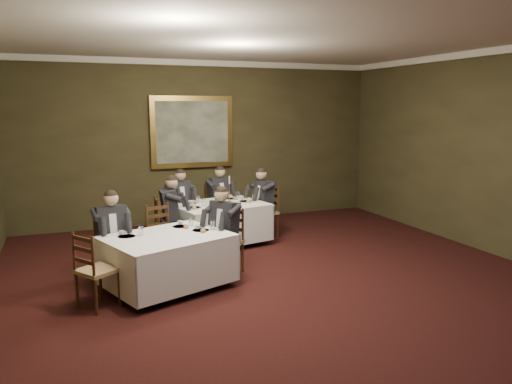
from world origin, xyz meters
TOP-DOWN VIEW (x-y plane):
  - ground at (0.00, 0.00)m, footprint 10.00×10.00m
  - ceiling at (0.00, 0.00)m, footprint 8.00×10.00m
  - back_wall at (0.00, 5.00)m, footprint 8.00×0.10m
  - crown_molding at (0.00, 0.00)m, footprint 8.00×10.00m
  - table_main at (-0.24, 3.00)m, footprint 1.86×1.56m
  - table_second at (-1.59, 1.06)m, footprint 1.96×1.73m
  - chair_main_backleft at (-0.85, 3.72)m, footprint 0.56×0.55m
  - diner_main_backleft at (-0.84, 3.71)m, footprint 0.54×0.59m
  - chair_main_backright at (0.01, 3.91)m, footprint 0.54×0.52m
  - diner_main_backright at (0.01, 3.89)m, footprint 0.52×0.57m
  - chair_main_endleft at (-1.25, 2.78)m, footprint 0.44×0.46m
  - diner_main_endleft at (-1.24, 2.78)m, footprint 0.50×0.43m
  - chair_main_endright at (0.77, 3.21)m, footprint 0.48×0.49m
  - diner_main_endright at (0.75, 3.21)m, footprint 0.53×0.46m
  - chair_sec_backleft at (-2.29, 1.70)m, footprint 0.50×0.48m
  - diner_sec_backleft at (-2.29, 1.69)m, footprint 0.47×0.54m
  - chair_sec_backright at (-1.47, 2.00)m, footprint 0.55×0.54m
  - chair_sec_endright at (-0.62, 1.41)m, footprint 0.60×0.60m
  - diner_sec_endright at (-0.63, 1.41)m, footprint 0.62×0.60m
  - chair_sec_endleft at (-2.56, 0.71)m, footprint 0.59×0.60m
  - centerpiece at (-0.25, 2.96)m, footprint 0.29×0.26m
  - candlestick at (-0.00, 3.13)m, footprint 0.07×0.07m
  - place_setting_table_main at (-0.69, 3.26)m, footprint 0.33×0.31m
  - place_setting_table_second at (-2.07, 1.26)m, footprint 0.33×0.31m
  - painting at (-0.24, 4.94)m, footprint 1.80×0.09m

SIDE VIEW (x-z plane):
  - ground at x=0.00m, z-range 0.00..0.00m
  - chair_main_backleft at x=-0.85m, z-range -0.22..0.78m
  - chair_main_backright at x=0.01m, z-range -0.22..0.78m
  - chair_main_endleft at x=-1.25m, z-range -0.22..0.78m
  - chair_main_endright at x=0.77m, z-range -0.22..0.78m
  - chair_sec_backleft at x=-2.29m, z-range -0.22..0.78m
  - chair_sec_backright at x=-1.47m, z-range -0.22..0.78m
  - chair_sec_endright at x=-0.62m, z-range -0.22..0.78m
  - chair_sec_endleft at x=-2.56m, z-range -0.22..0.78m
  - table_main at x=-0.24m, z-range 0.12..0.78m
  - table_second at x=-1.59m, z-range 0.12..0.78m
  - diner_main_backleft at x=-0.84m, z-range -0.16..1.19m
  - diner_main_backright at x=0.01m, z-range -0.16..1.19m
  - diner_main_endleft at x=-1.24m, z-range -0.16..1.19m
  - diner_main_endright at x=0.75m, z-range -0.16..1.19m
  - diner_sec_backleft at x=-2.29m, z-range -0.16..1.19m
  - diner_sec_endright at x=-0.63m, z-range -0.16..1.19m
  - place_setting_table_main at x=-0.69m, z-range 0.73..0.87m
  - place_setting_table_second at x=-2.07m, z-range 0.73..0.87m
  - centerpiece at x=-0.25m, z-range 0.77..1.06m
  - candlestick at x=0.00m, z-range 0.70..1.20m
  - back_wall at x=0.00m, z-range 0.00..3.50m
  - painting at x=-0.24m, z-range 1.22..2.75m
  - crown_molding at x=0.00m, z-range 3.38..3.50m
  - ceiling at x=0.00m, z-range 3.45..3.55m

